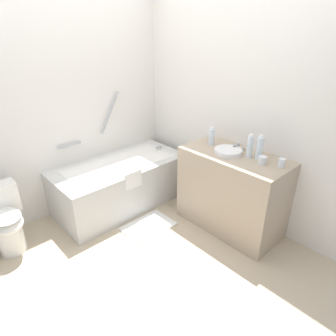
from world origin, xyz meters
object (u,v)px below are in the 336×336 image
(bathtub, at_px, (121,182))
(water_bottle_2, at_px, (250,147))
(sink_faucet, at_px, (238,147))
(water_bottle_1, at_px, (260,148))
(toilet, at_px, (4,220))
(drinking_glass_0, at_px, (282,163))
(drinking_glass_1, at_px, (262,160))
(bath_mat, at_px, (148,226))
(sink_basin, at_px, (228,151))
(water_bottle_0, at_px, (212,136))

(bathtub, xyz_separation_m, water_bottle_2, (0.66, -1.34, 0.69))
(sink_faucet, relative_size, water_bottle_1, 0.61)
(toilet, height_order, water_bottle_2, water_bottle_2)
(drinking_glass_0, height_order, drinking_glass_1, drinking_glass_0)
(bathtub, bearing_deg, water_bottle_2, -63.64)
(toilet, bearing_deg, sink_faucet, 60.41)
(sink_faucet, distance_m, drinking_glass_1, 0.40)
(water_bottle_1, bearing_deg, bath_mat, 133.57)
(bathtub, relative_size, water_bottle_1, 6.48)
(bathtub, xyz_separation_m, drinking_glass_1, (0.62, -1.51, 0.61))
(sink_basin, height_order, sink_faucet, sink_faucet)
(bathtub, relative_size, water_bottle_0, 8.05)
(water_bottle_2, distance_m, drinking_glass_1, 0.20)
(toilet, height_order, bath_mat, toilet)
(sink_faucet, bearing_deg, toilet, 150.11)
(toilet, height_order, water_bottle_0, water_bottle_0)
(sink_basin, height_order, drinking_glass_0, drinking_glass_0)
(bathtub, relative_size, toilet, 2.37)
(water_bottle_0, bearing_deg, sink_faucet, -72.23)
(water_bottle_2, relative_size, drinking_glass_1, 3.21)
(sink_basin, bearing_deg, bath_mat, 142.12)
(bathtub, distance_m, sink_basin, 1.42)
(water_bottle_1, xyz_separation_m, drinking_glass_1, (-0.07, -0.08, -0.08))
(bathtub, height_order, drinking_glass_1, bathtub)
(toilet, height_order, sink_faucet, sink_faucet)
(drinking_glass_0, bearing_deg, bath_mat, 126.11)
(water_bottle_1, bearing_deg, sink_faucet, 75.98)
(bathtub, height_order, water_bottle_2, bathtub)
(sink_faucet, bearing_deg, bath_mat, 148.22)
(sink_basin, height_order, water_bottle_2, water_bottle_2)
(bathtub, bearing_deg, sink_faucet, -56.25)
(water_bottle_0, bearing_deg, drinking_glass_0, -88.72)
(toilet, xyz_separation_m, water_bottle_0, (2.00, -0.91, 0.62))
(sink_faucet, bearing_deg, water_bottle_0, 107.77)
(sink_faucet, distance_m, water_bottle_2, 0.24)
(bathtub, distance_m, water_bottle_0, 1.27)
(toilet, bearing_deg, bathtub, 87.59)
(sink_faucet, distance_m, bath_mat, 1.34)
(water_bottle_0, bearing_deg, sink_basin, -105.23)
(toilet, distance_m, water_bottle_1, 2.59)
(toilet, relative_size, water_bottle_0, 3.40)
(drinking_glass_0, xyz_separation_m, drinking_glass_1, (-0.07, 0.16, -0.00))
(bath_mat, bearing_deg, water_bottle_0, -17.24)
(water_bottle_2, xyz_separation_m, drinking_glass_0, (0.02, -0.33, -0.07))
(water_bottle_0, height_order, water_bottle_2, water_bottle_2)
(sink_basin, bearing_deg, toilet, 147.95)
(water_bottle_2, bearing_deg, water_bottle_1, -73.29)
(water_bottle_2, relative_size, bath_mat, 0.43)
(sink_basin, bearing_deg, water_bottle_0, 74.77)
(bathtub, distance_m, sink_faucet, 1.50)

